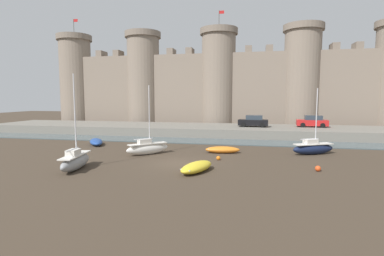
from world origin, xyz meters
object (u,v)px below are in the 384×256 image
mooring_buoy_mid_mud (218,158)px  mooring_buoy_near_channel (318,169)px  sailboat_midflat_left (75,161)px  car_quay_west (312,121)px  car_quay_centre_west (253,121)px  rowboat_foreground_centre (197,167)px  mooring_buoy_off_centre (70,152)px  rowboat_foreground_left (96,142)px  rowboat_midflat_centre (223,150)px  sailboat_foreground_right (148,148)px  sailboat_near_channel_right (313,148)px

mooring_buoy_mid_mud → mooring_buoy_near_channel: 7.91m
sailboat_midflat_left → car_quay_west: sailboat_midflat_left is taller
car_quay_centre_west → mooring_buoy_near_channel: bearing=-77.0°
rowboat_foreground_centre → mooring_buoy_off_centre: 13.70m
rowboat_foreground_left → mooring_buoy_off_centre: rowboat_foreground_left is taller
rowboat_foreground_centre → car_quay_centre_west: 22.41m
mooring_buoy_off_centre → mooring_buoy_mid_mud: bearing=0.1°
car_quay_west → mooring_buoy_mid_mud: bearing=-120.1°
rowboat_foreground_centre → mooring_buoy_near_channel: size_ratio=9.27×
car_quay_west → car_quay_centre_west: 8.12m
rowboat_foreground_centre → mooring_buoy_near_channel: bearing=12.7°
car_quay_west → mooring_buoy_near_channel: bearing=-99.1°
rowboat_foreground_left → car_quay_centre_west: 21.28m
mooring_buoy_near_channel → car_quay_centre_west: size_ratio=0.10×
rowboat_midflat_centre → mooring_buoy_off_centre: (-14.09, -3.39, -0.11)m
mooring_buoy_mid_mud → car_quay_centre_west: (2.89, 17.63, 1.83)m
rowboat_foreground_centre → mooring_buoy_near_channel: rowboat_foreground_centre is taller
rowboat_foreground_centre → sailboat_midflat_left: bearing=-173.0°
sailboat_foreground_right → mooring_buoy_off_centre: (-7.24, -1.26, -0.40)m
mooring_buoy_near_channel → rowboat_foreground_left: bearing=160.2°
rowboat_midflat_centre → car_quay_centre_west: (2.87, 14.27, 1.67)m
rowboat_foreground_left → mooring_buoy_near_channel: (22.05, -7.94, -0.14)m
car_quay_west → car_quay_centre_west: size_ratio=1.00×
rowboat_foreground_centre → mooring_buoy_off_centre: bearing=161.5°
sailboat_midflat_left → sailboat_foreground_right: bearing=64.4°
mooring_buoy_off_centre → car_quay_west: (25.00, 18.87, 1.78)m
rowboat_midflat_centre → car_quay_west: 19.01m
mooring_buoy_near_channel → car_quay_west: 21.61m
rowboat_midflat_centre → mooring_buoy_mid_mud: 3.37m
sailboat_foreground_right → car_quay_centre_west: (9.72, 16.40, 1.37)m
mooring_buoy_off_centre → mooring_buoy_near_channel: size_ratio=1.11×
sailboat_midflat_left → mooring_buoy_near_channel: size_ratio=17.01×
sailboat_foreground_right → sailboat_near_channel_right: sailboat_foreground_right is taller
sailboat_foreground_right → rowboat_foreground_left: sailboat_foreground_right is taller
mooring_buoy_mid_mud → car_quay_centre_west: 17.96m
sailboat_foreground_right → rowboat_foreground_left: bearing=150.9°
rowboat_midflat_centre → car_quay_centre_west: car_quay_centre_west is taller
sailboat_foreground_right → car_quay_west: sailboat_foreground_right is taller
sailboat_foreground_right → car_quay_centre_west: sailboat_foreground_right is taller
sailboat_midflat_left → car_quay_centre_west: size_ratio=1.69×
sailboat_foreground_right → rowboat_midflat_centre: (6.85, 2.13, -0.30)m
sailboat_midflat_left → mooring_buoy_off_centre: bearing=126.6°
rowboat_foreground_left → mooring_buoy_mid_mud: (14.52, -5.52, -0.17)m
mooring_buoy_mid_mud → mooring_buoy_near_channel: size_ratio=0.87×
rowboat_midflat_centre → car_quay_centre_west: bearing=78.6°
rowboat_foreground_centre → car_quay_centre_west: size_ratio=0.92×
sailboat_foreground_right → sailboat_near_channel_right: (15.25, 3.17, -0.02)m
rowboat_midflat_centre → mooring_buoy_mid_mud: rowboat_midflat_centre is taller
sailboat_foreground_right → sailboat_near_channel_right: 15.58m
rowboat_foreground_left → car_quay_west: 28.77m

